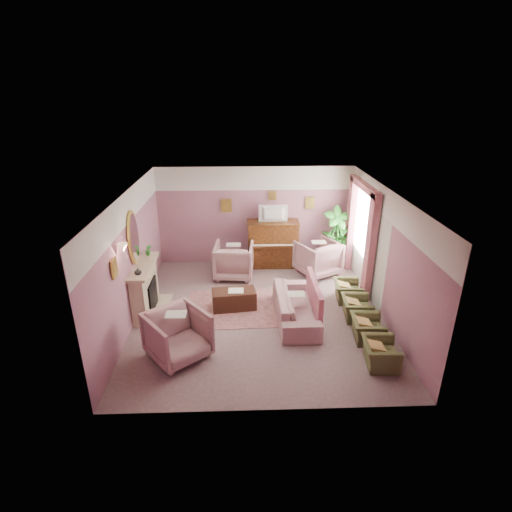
{
  "coord_description": "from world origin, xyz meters",
  "views": [
    {
      "loc": [
        -0.35,
        -7.92,
        4.74
      ],
      "look_at": [
        -0.06,
        0.4,
        1.25
      ],
      "focal_mm": 28.0,
      "sensor_mm": 36.0,
      "label": 1
    }
  ],
  "objects_px": {
    "coffee_table": "(234,299)",
    "floral_armchair_right": "(318,256)",
    "olive_chair_a": "(381,350)",
    "olive_chair_c": "(357,305)",
    "olive_chair_d": "(347,288)",
    "side_table": "(338,255)",
    "piano": "(273,244)",
    "television": "(273,213)",
    "floral_armchair_left": "(234,259)",
    "floral_armchair_front": "(178,333)",
    "sofa": "(296,301)",
    "olive_chair_b": "(367,325)"
  },
  "relations": [
    {
      "from": "floral_armchair_right",
      "to": "floral_armchair_front",
      "type": "xyz_separation_m",
      "value": [
        -3.29,
        -3.63,
        0.0
      ]
    },
    {
      "from": "piano",
      "to": "coffee_table",
      "type": "height_order",
      "value": "piano"
    },
    {
      "from": "floral_armchair_front",
      "to": "piano",
      "type": "bearing_deg",
      "value": 63.65
    },
    {
      "from": "floral_armchair_left",
      "to": "olive_chair_c",
      "type": "relative_size",
      "value": 1.43
    },
    {
      "from": "floral_armchair_right",
      "to": "olive_chair_a",
      "type": "bearing_deg",
      "value": -83.47
    },
    {
      "from": "coffee_table",
      "to": "floral_armchair_right",
      "type": "xyz_separation_m",
      "value": [
        2.27,
        1.82,
        0.3
      ]
    },
    {
      "from": "floral_armchair_left",
      "to": "olive_chair_a",
      "type": "bearing_deg",
      "value": -54.63
    },
    {
      "from": "olive_chair_a",
      "to": "olive_chair_c",
      "type": "relative_size",
      "value": 1.0
    },
    {
      "from": "piano",
      "to": "sofa",
      "type": "relative_size",
      "value": 0.66
    },
    {
      "from": "sofa",
      "to": "piano",
      "type": "bearing_deg",
      "value": 95.77
    },
    {
      "from": "television",
      "to": "coffee_table",
      "type": "bearing_deg",
      "value": -114.37
    },
    {
      "from": "television",
      "to": "floral_armchair_left",
      "type": "relative_size",
      "value": 0.76
    },
    {
      "from": "floral_armchair_front",
      "to": "olive_chair_c",
      "type": "relative_size",
      "value": 1.43
    },
    {
      "from": "olive_chair_d",
      "to": "side_table",
      "type": "relative_size",
      "value": 1.04
    },
    {
      "from": "side_table",
      "to": "piano",
      "type": "bearing_deg",
      "value": 176.7
    },
    {
      "from": "sofa",
      "to": "floral_armchair_left",
      "type": "relative_size",
      "value": 2.02
    },
    {
      "from": "floral_armchair_front",
      "to": "olive_chair_d",
      "type": "height_order",
      "value": "floral_armchair_front"
    },
    {
      "from": "piano",
      "to": "floral_armchair_front",
      "type": "height_order",
      "value": "piano"
    },
    {
      "from": "coffee_table",
      "to": "olive_chair_c",
      "type": "bearing_deg",
      "value": -10.97
    },
    {
      "from": "piano",
      "to": "floral_armchair_left",
      "type": "distance_m",
      "value": 1.32
    },
    {
      "from": "sofa",
      "to": "olive_chair_c",
      "type": "xyz_separation_m",
      "value": [
        1.36,
        -0.03,
        -0.11
      ]
    },
    {
      "from": "television",
      "to": "floral_armchair_front",
      "type": "xyz_separation_m",
      "value": [
        -2.1,
        -4.19,
        -1.08
      ]
    },
    {
      "from": "floral_armchair_front",
      "to": "olive_chair_a",
      "type": "relative_size",
      "value": 1.43
    },
    {
      "from": "television",
      "to": "olive_chair_d",
      "type": "bearing_deg",
      "value": -51.66
    },
    {
      "from": "olive_chair_c",
      "to": "olive_chair_b",
      "type": "bearing_deg",
      "value": -90.0
    },
    {
      "from": "piano",
      "to": "olive_chair_c",
      "type": "xyz_separation_m",
      "value": [
        1.65,
        -2.96,
        -0.33
      ]
    },
    {
      "from": "piano",
      "to": "olive_chair_a",
      "type": "bearing_deg",
      "value": -70.24
    },
    {
      "from": "television",
      "to": "floral_armchair_left",
      "type": "bearing_deg",
      "value": -148.71
    },
    {
      "from": "sofa",
      "to": "television",
      "type": "bearing_deg",
      "value": 95.87
    },
    {
      "from": "olive_chair_d",
      "to": "piano",
      "type": "bearing_deg",
      "value": 127.68
    },
    {
      "from": "piano",
      "to": "olive_chair_c",
      "type": "distance_m",
      "value": 3.4
    },
    {
      "from": "floral_armchair_right",
      "to": "olive_chair_d",
      "type": "distance_m",
      "value": 1.61
    },
    {
      "from": "floral_armchair_right",
      "to": "olive_chair_c",
      "type": "height_order",
      "value": "floral_armchair_right"
    },
    {
      "from": "olive_chair_b",
      "to": "olive_chair_c",
      "type": "distance_m",
      "value": 0.82
    },
    {
      "from": "olive_chair_d",
      "to": "floral_armchair_right",
      "type": "bearing_deg",
      "value": 106.62
    },
    {
      "from": "television",
      "to": "olive_chair_b",
      "type": "relative_size",
      "value": 1.1
    },
    {
      "from": "olive_chair_c",
      "to": "side_table",
      "type": "height_order",
      "value": "side_table"
    },
    {
      "from": "coffee_table",
      "to": "sofa",
      "type": "xyz_separation_m",
      "value": [
        1.37,
        -0.5,
        0.2
      ]
    },
    {
      "from": "television",
      "to": "floral_armchair_right",
      "type": "relative_size",
      "value": 0.76
    },
    {
      "from": "olive_chair_a",
      "to": "olive_chair_b",
      "type": "distance_m",
      "value": 0.82
    },
    {
      "from": "floral_armchair_left",
      "to": "sofa",
      "type": "bearing_deg",
      "value": -57.64
    },
    {
      "from": "coffee_table",
      "to": "olive_chair_a",
      "type": "height_order",
      "value": "olive_chair_a"
    },
    {
      "from": "television",
      "to": "floral_armchair_left",
      "type": "height_order",
      "value": "television"
    },
    {
      "from": "television",
      "to": "side_table",
      "type": "relative_size",
      "value": 1.14
    },
    {
      "from": "olive_chair_c",
      "to": "olive_chair_d",
      "type": "relative_size",
      "value": 1.0
    },
    {
      "from": "television",
      "to": "olive_chair_c",
      "type": "distance_m",
      "value": 3.58
    },
    {
      "from": "olive_chair_b",
      "to": "television",
      "type": "bearing_deg",
      "value": 113.89
    },
    {
      "from": "coffee_table",
      "to": "olive_chair_d",
      "type": "bearing_deg",
      "value": 6.09
    },
    {
      "from": "floral_armchair_left",
      "to": "olive_chair_a",
      "type": "height_order",
      "value": "floral_armchair_left"
    },
    {
      "from": "olive_chair_a",
      "to": "floral_armchair_right",
      "type": "bearing_deg",
      "value": 96.53
    }
  ]
}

